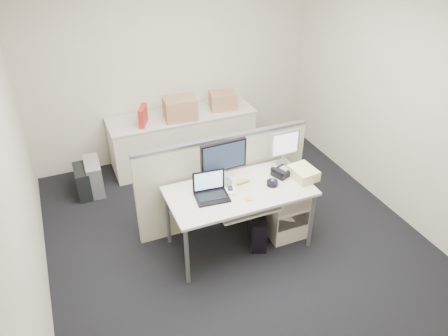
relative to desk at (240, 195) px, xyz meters
name	(u,v)px	position (x,y,z in m)	size (l,w,h in m)	color
floor	(239,244)	(0.00, 0.00, -0.67)	(4.00, 4.50, 0.01)	black
wall_back	(172,64)	(0.00, 2.25, 0.69)	(4.00, 0.02, 2.70)	beige
wall_front	(412,316)	(0.00, -2.25, 0.69)	(4.00, 0.02, 2.70)	beige
wall_left	(15,182)	(-2.00, 0.00, 0.69)	(0.02, 4.50, 2.70)	beige
wall_right	(406,103)	(2.00, 0.00, 0.69)	(0.02, 4.50, 2.70)	beige
desk	(240,195)	(0.00, 0.00, 0.00)	(1.50, 0.75, 0.73)	silver
keyboard_tray	(247,208)	(0.00, -0.18, -0.04)	(0.62, 0.32, 0.02)	silver
drawer_pedestal	(282,206)	(0.55, 0.05, -0.34)	(0.40, 0.55, 0.65)	beige
cubicle_partition	(223,182)	(0.00, 0.45, -0.11)	(2.00, 0.06, 1.10)	beige
back_counter	(183,139)	(0.00, 1.93, -0.30)	(2.00, 0.60, 0.72)	beige
monitor_main	(224,163)	(-0.11, 0.18, 0.31)	(0.49, 0.19, 0.49)	black
monitor_small	(284,149)	(0.65, 0.26, 0.27)	(0.34, 0.17, 0.41)	#B7B7BC
laptop	(212,188)	(-0.31, -0.02, 0.19)	(0.33, 0.25, 0.25)	black
trackball	(272,183)	(0.35, -0.05, 0.09)	(0.12, 0.12, 0.05)	black
desk_phone	(282,172)	(0.54, 0.08, 0.10)	(0.20, 0.17, 0.06)	black
paper_stack	(225,186)	(-0.12, 0.12, 0.07)	(0.24, 0.30, 0.01)	silver
sticky_pad	(248,199)	(0.01, -0.18, 0.07)	(0.07, 0.07, 0.01)	gold
travel_mug	(214,176)	(-0.20, 0.22, 0.15)	(0.08, 0.08, 0.17)	black
banana	(243,181)	(0.08, 0.10, 0.09)	(0.19, 0.05, 0.04)	gold
cellphone	(230,189)	(-0.09, 0.05, 0.07)	(0.05, 0.10, 0.01)	black
manila_folders	(303,173)	(0.72, -0.05, 0.12)	(0.23, 0.30, 0.11)	beige
keyboard	(250,203)	(0.05, -0.14, -0.02)	(0.43, 0.15, 0.02)	black
pc_tower_desk	(257,228)	(0.20, -0.05, -0.47)	(0.16, 0.41, 0.38)	black
pc_tower_spare_dark	(83,182)	(-1.45, 1.63, -0.47)	(0.17, 0.41, 0.39)	black
pc_tower_spare_silver	(94,176)	(-1.30, 1.66, -0.45)	(0.18, 0.46, 0.43)	#B7B7BC
cardboard_box_left	(180,109)	(-0.05, 1.81, 0.21)	(0.42, 0.31, 0.31)	#A3704D
cardboard_box_right	(223,101)	(0.60, 1.90, 0.18)	(0.36, 0.28, 0.26)	#A3704D
red_binder	(143,116)	(-0.55, 1.83, 0.19)	(0.07, 0.29, 0.27)	red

